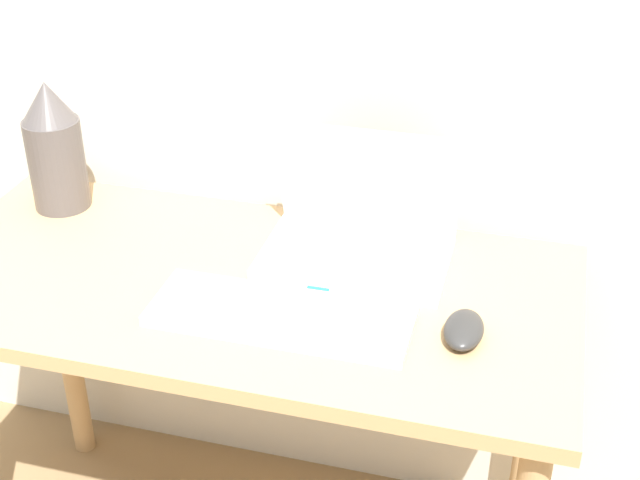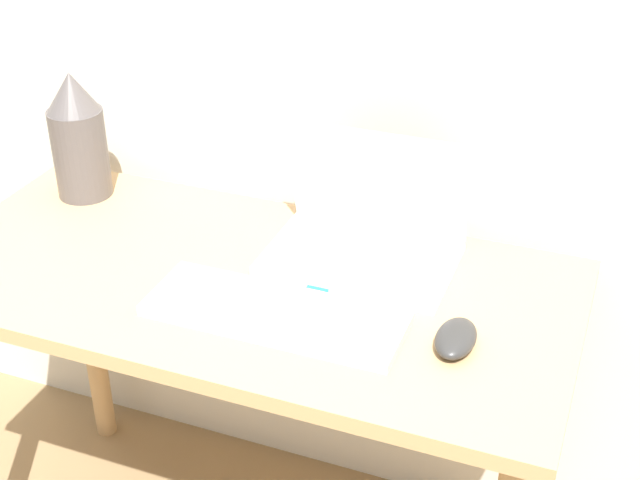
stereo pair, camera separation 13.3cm
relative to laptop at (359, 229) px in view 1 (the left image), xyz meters
name	(u,v)px [view 1 (the left image)]	position (x,y,z in m)	size (l,w,h in m)	color
desk	(245,331)	(-0.18, -0.15, -0.16)	(1.19, 0.57, 0.74)	tan
laptop	(359,229)	(0.00, 0.00, 0.00)	(0.34, 0.23, 0.24)	white
keyboard	(281,315)	(-0.08, -0.24, -0.04)	(0.44, 0.16, 0.02)	silver
mouse	(464,330)	(0.22, -0.21, -0.04)	(0.06, 0.11, 0.03)	#2D2D2D
vase	(54,147)	(-0.63, 0.03, 0.08)	(0.11, 0.11, 0.27)	#514C4C
mp3_player	(317,293)	(-0.04, -0.16, -0.05)	(0.04, 0.06, 0.01)	#1E7FB7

